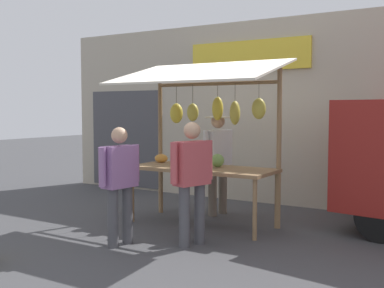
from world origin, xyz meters
name	(u,v)px	position (x,y,z in m)	size (l,w,h in m)	color
ground_plane	(202,225)	(0.00, 0.00, 0.00)	(40.00, 40.00, 0.00)	#424244
street_backdrop	(258,112)	(0.07, -2.20, 1.70)	(9.00, 0.30, 3.40)	#B2A893
market_stall	(204,123)	(0.01, -0.05, 1.55)	(2.50, 1.46, 2.50)	olive
vendor_with_sunhat	(218,156)	(0.14, -0.75, 0.99)	(0.43, 0.70, 1.67)	#726656
shopper_with_ponytail	(192,175)	(-0.46, 1.04, 0.92)	(0.35, 0.66, 1.59)	#4C4C51
shopper_in_striped_shirt	(120,178)	(0.34, 1.51, 0.87)	(0.28, 0.66, 1.53)	#4C4C51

